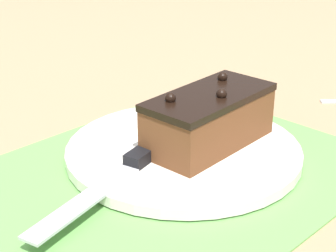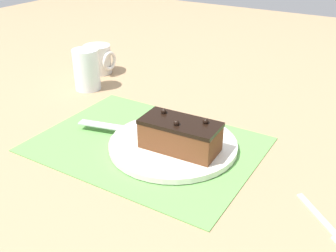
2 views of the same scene
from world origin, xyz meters
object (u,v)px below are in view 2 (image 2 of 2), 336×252
chocolate_cake (180,135)px  dessert_fork (331,228)px  coffee_mug (98,59)px  serving_knife (141,130)px  cake_plate (173,144)px  drinking_glass (87,70)px

chocolate_cake → dessert_fork: chocolate_cake is taller
coffee_mug → dessert_fork: size_ratio=0.77×
serving_knife → cake_plate: bearing=-104.6°
cake_plate → chocolate_cake: bearing=-30.9°
cake_plate → drinking_glass: bearing=156.8°
chocolate_cake → drinking_glass: size_ratio=1.42×
cake_plate → dessert_fork: bearing=-13.9°
cake_plate → serving_knife: serving_knife is taller
serving_knife → dessert_fork: 0.42m
cake_plate → serving_knife: (-0.08, 0.00, 0.01)m
serving_knife → dessert_fork: serving_knife is taller
serving_knife → drinking_glass: drinking_glass is taller
serving_knife → coffee_mug: coffee_mug is taller
chocolate_cake → coffee_mug: size_ratio=1.74×
chocolate_cake → dessert_fork: 0.32m
drinking_glass → dessert_fork: drinking_glass is taller
drinking_glass → dessert_fork: size_ratio=0.95×
coffee_mug → cake_plate: bearing=-32.6°
cake_plate → chocolate_cake: 0.05m
chocolate_cake → drinking_glass: (-0.40, 0.18, 0.01)m
cake_plate → serving_knife: bearing=178.9°
drinking_glass → dessert_fork: 0.75m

